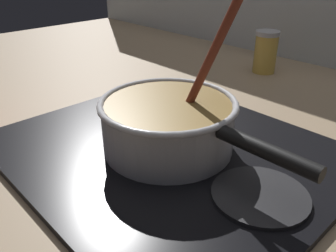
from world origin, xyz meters
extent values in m
cube|color=#9E8466|center=(0.00, 0.00, -0.02)|extent=(2.40, 1.60, 0.04)
cube|color=black|center=(-0.01, 0.09, 0.01)|extent=(0.56, 0.48, 0.01)
torus|color=#592D0C|center=(-0.01, 0.09, 0.02)|extent=(0.20, 0.20, 0.01)
cylinder|color=#262628|center=(0.17, 0.09, 0.01)|extent=(0.14, 0.14, 0.01)
cylinder|color=silver|center=(-0.01, 0.09, 0.05)|extent=(0.22, 0.22, 0.08)
cylinder|color=olive|center=(-0.01, 0.09, 0.06)|extent=(0.21, 0.21, 0.08)
torus|color=silver|center=(-0.01, 0.09, 0.10)|extent=(0.23, 0.23, 0.01)
cylinder|color=black|center=(0.17, 0.09, 0.09)|extent=(0.15, 0.02, 0.02)
cylinder|color=#EDD88C|center=(0.05, 0.13, 0.09)|extent=(0.03, 0.03, 0.01)
cylinder|color=#E5CC7A|center=(-0.03, 0.09, 0.09)|extent=(0.03, 0.03, 0.01)
cylinder|color=beige|center=(0.01, 0.05, 0.09)|extent=(0.04, 0.04, 0.01)
cylinder|color=#E5CC7A|center=(-0.09, 0.10, 0.09)|extent=(0.04, 0.04, 0.01)
cylinder|color=#E5CC7A|center=(-0.05, 0.12, 0.09)|extent=(0.03, 0.03, 0.01)
cylinder|color=#EDD88C|center=(0.01, 0.16, 0.09)|extent=(0.04, 0.04, 0.01)
cylinder|color=#EDD88C|center=(-0.01, 0.02, 0.09)|extent=(0.03, 0.03, 0.01)
cylinder|color=#E5CC7A|center=(-0.06, 0.08, 0.09)|extent=(0.03, 0.03, 0.01)
cylinder|color=maroon|center=(0.05, 0.14, 0.22)|extent=(0.12, 0.07, 0.28)
cube|color=brown|center=(0.00, 0.12, 0.08)|extent=(0.05, 0.04, 0.01)
cylinder|color=gold|center=(-0.15, 0.60, 0.05)|extent=(0.06, 0.06, 0.11)
cylinder|color=#B2B2B7|center=(-0.15, 0.60, 0.11)|extent=(0.07, 0.07, 0.01)
camera|label=1|loc=(0.37, -0.27, 0.32)|focal=37.58mm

